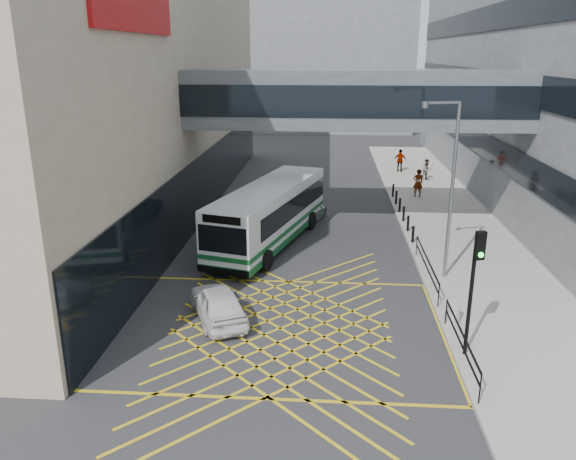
% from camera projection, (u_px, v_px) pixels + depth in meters
% --- Properties ---
extents(ground, '(120.00, 120.00, 0.00)m').
position_uv_depth(ground, '(280.00, 328.00, 20.99)').
color(ground, '#333335').
extents(building_whsmith, '(24.17, 42.00, 16.00)m').
position_uv_depth(building_whsmith, '(15.00, 84.00, 35.02)').
color(building_whsmith, tan).
rests_on(building_whsmith, ground).
extents(building_far, '(28.00, 16.00, 18.00)m').
position_uv_depth(building_far, '(303.00, 59.00, 75.45)').
color(building_far, slate).
rests_on(building_far, ground).
extents(skybridge, '(20.00, 4.10, 3.00)m').
position_uv_depth(skybridge, '(355.00, 99.00, 29.92)').
color(skybridge, '#4E5358').
rests_on(skybridge, ground).
extents(pavement, '(6.00, 54.00, 0.16)m').
position_uv_depth(pavement, '(446.00, 218.00, 34.60)').
color(pavement, '#A6A198').
rests_on(pavement, ground).
extents(box_junction, '(12.00, 9.00, 0.01)m').
position_uv_depth(box_junction, '(280.00, 328.00, 20.99)').
color(box_junction, gold).
rests_on(box_junction, ground).
extents(bus, '(5.59, 11.62, 3.18)m').
position_uv_depth(bus, '(270.00, 213.00, 29.88)').
color(bus, silver).
rests_on(bus, ground).
extents(car_white, '(3.42, 4.73, 1.39)m').
position_uv_depth(car_white, '(218.00, 303.00, 21.49)').
color(car_white, white).
rests_on(car_white, ground).
extents(car_dark, '(2.56, 5.09, 1.53)m').
position_uv_depth(car_dark, '(269.00, 211.00, 33.59)').
color(car_dark, black).
rests_on(car_dark, ground).
extents(car_silver, '(2.73, 4.49, 1.30)m').
position_uv_depth(car_silver, '(306.00, 211.00, 34.11)').
color(car_silver, '#9DA2A6').
rests_on(car_silver, ground).
extents(traffic_light, '(0.35, 0.53, 4.40)m').
position_uv_depth(traffic_light, '(475.00, 276.00, 17.95)').
color(traffic_light, black).
rests_on(traffic_light, pavement).
extents(street_lamp, '(1.75, 0.71, 7.78)m').
position_uv_depth(street_lamp, '(449.00, 181.00, 24.09)').
color(street_lamp, slate).
rests_on(street_lamp, pavement).
extents(litter_bin, '(0.46, 0.46, 0.80)m').
position_uv_depth(litter_bin, '(453.00, 313.00, 20.99)').
color(litter_bin, '#ADA89E').
rests_on(litter_bin, pavement).
extents(kerb_railings, '(0.05, 12.54, 1.00)m').
position_uv_depth(kerb_railings, '(440.00, 292.00, 21.99)').
color(kerb_railings, black).
rests_on(kerb_railings, pavement).
extents(bollards, '(0.14, 10.14, 0.90)m').
position_uv_depth(bollards, '(402.00, 209.00, 34.63)').
color(bollards, black).
rests_on(bollards, pavement).
extents(pedestrian_a, '(0.82, 0.62, 1.94)m').
position_uv_depth(pedestrian_a, '(418.00, 183.00, 39.31)').
color(pedestrian_a, gray).
rests_on(pedestrian_a, pavement).
extents(pedestrian_b, '(0.94, 0.76, 1.67)m').
position_uv_depth(pedestrian_b, '(427.00, 170.00, 44.35)').
color(pedestrian_b, gray).
rests_on(pedestrian_b, pavement).
extents(pedestrian_c, '(1.22, 0.82, 1.89)m').
position_uv_depth(pedestrian_c, '(400.00, 161.00, 47.52)').
color(pedestrian_c, gray).
rests_on(pedestrian_c, pavement).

